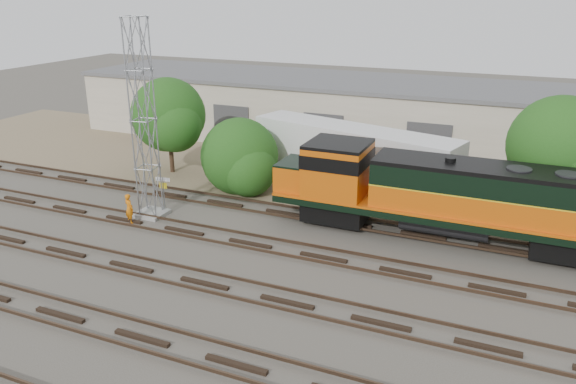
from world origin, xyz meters
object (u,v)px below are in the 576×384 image
at_px(locomotive, 440,194).
at_px(signal_tower, 144,124).
at_px(worker, 129,208).
at_px(semi_trailer, 357,153).

distance_m(locomotive, signal_tower, 16.32).
distance_m(locomotive, worker, 16.89).
height_order(locomotive, signal_tower, signal_tower).
bearing_deg(signal_tower, locomotive, 11.39).
height_order(locomotive, worker, locomotive).
bearing_deg(worker, semi_trailer, -115.80).
xyz_separation_m(locomotive, signal_tower, (-15.75, -3.17, 2.88)).
height_order(locomotive, semi_trailer, locomotive).
xyz_separation_m(signal_tower, semi_trailer, (9.80, 8.27, -2.70)).
relative_size(signal_tower, worker, 6.45).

